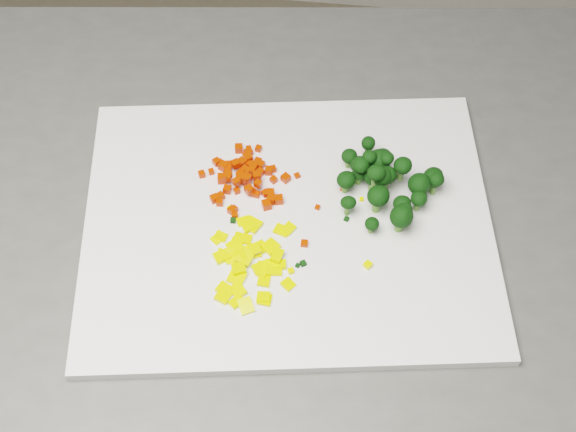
# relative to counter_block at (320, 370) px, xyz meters

# --- Properties ---
(counter_block) EXTENTS (1.12, 0.84, 0.90)m
(counter_block) POSITION_rel_counter_block_xyz_m (0.00, 0.00, 0.00)
(counter_block) COLOR #4C4C4A
(counter_block) RESTS_ON ground
(cutting_board) EXTENTS (0.52, 0.43, 0.01)m
(cutting_board) POSITION_rel_counter_block_xyz_m (-0.05, -0.02, 0.46)
(cutting_board) COLOR white
(cutting_board) RESTS_ON counter_block
(carrot_pile) EXTENTS (0.10, 0.10, 0.03)m
(carrot_pile) POSITION_rel_counter_block_xyz_m (-0.11, 0.03, 0.48)
(carrot_pile) COLOR red
(carrot_pile) RESTS_ON cutting_board
(pepper_pile) EXTENTS (0.12, 0.12, 0.02)m
(pepper_pile) POSITION_rel_counter_block_xyz_m (-0.08, -0.07, 0.47)
(pepper_pile) COLOR #FEEB0D
(pepper_pile) RESTS_ON cutting_board
(broccoli_pile) EXTENTS (0.13, 0.13, 0.06)m
(broccoli_pile) POSITION_rel_counter_block_xyz_m (0.05, 0.04, 0.49)
(broccoli_pile) COLOR black
(broccoli_pile) RESTS_ON cutting_board
(carrot_cube_0) EXTENTS (0.01, 0.01, 0.01)m
(carrot_cube_0) POSITION_rel_counter_block_xyz_m (-0.10, 0.08, 0.47)
(carrot_cube_0) COLOR red
(carrot_cube_0) RESTS_ON carrot_pile
(carrot_cube_1) EXTENTS (0.01, 0.01, 0.01)m
(carrot_cube_1) POSITION_rel_counter_block_xyz_m (-0.15, 0.06, 0.47)
(carrot_cube_1) COLOR red
(carrot_cube_1) RESTS_ON carrot_pile
(carrot_cube_2) EXTENTS (0.01, 0.01, 0.01)m
(carrot_cube_2) POSITION_rel_counter_block_xyz_m (-0.12, 0.02, 0.48)
(carrot_cube_2) COLOR red
(carrot_cube_2) RESTS_ON carrot_pile
(carrot_cube_3) EXTENTS (0.01, 0.01, 0.01)m
(carrot_cube_3) POSITION_rel_counter_block_xyz_m (-0.08, -0.00, 0.47)
(carrot_cube_3) COLOR red
(carrot_cube_3) RESTS_ON carrot_pile
(carrot_cube_4) EXTENTS (0.01, 0.01, 0.01)m
(carrot_cube_4) POSITION_rel_counter_block_xyz_m (-0.12, -0.01, 0.47)
(carrot_cube_4) COLOR red
(carrot_cube_4) RESTS_ON carrot_pile
(carrot_cube_5) EXTENTS (0.01, 0.01, 0.01)m
(carrot_cube_5) POSITION_rel_counter_block_xyz_m (-0.10, 0.02, 0.47)
(carrot_cube_5) COLOR red
(carrot_cube_5) RESTS_ON carrot_pile
(carrot_cube_6) EXTENTS (0.01, 0.01, 0.01)m
(carrot_cube_6) POSITION_rel_counter_block_xyz_m (-0.09, 0.05, 0.47)
(carrot_cube_6) COLOR red
(carrot_cube_6) RESTS_ON carrot_pile
(carrot_cube_7) EXTENTS (0.01, 0.01, 0.01)m
(carrot_cube_7) POSITION_rel_counter_block_xyz_m (-0.08, 0.02, 0.47)
(carrot_cube_7) COLOR red
(carrot_cube_7) RESTS_ON carrot_pile
(carrot_cube_8) EXTENTS (0.01, 0.01, 0.01)m
(carrot_cube_8) POSITION_rel_counter_block_xyz_m (-0.11, 0.03, 0.47)
(carrot_cube_8) COLOR red
(carrot_cube_8) RESTS_ON carrot_pile
(carrot_cube_9) EXTENTS (0.01, 0.01, 0.01)m
(carrot_cube_9) POSITION_rel_counter_block_xyz_m (-0.10, 0.04, 0.48)
(carrot_cube_9) COLOR red
(carrot_cube_9) RESTS_ON carrot_pile
(carrot_cube_10) EXTENTS (0.01, 0.01, 0.01)m
(carrot_cube_10) POSITION_rel_counter_block_xyz_m (-0.14, 0.00, 0.47)
(carrot_cube_10) COLOR red
(carrot_cube_10) RESTS_ON carrot_pile
(carrot_cube_11) EXTENTS (0.01, 0.01, 0.01)m
(carrot_cube_11) POSITION_rel_counter_block_xyz_m (-0.12, 0.06, 0.47)
(carrot_cube_11) COLOR red
(carrot_cube_11) RESTS_ON carrot_pile
(carrot_cube_12) EXTENTS (0.01, 0.01, 0.01)m
(carrot_cube_12) POSITION_rel_counter_block_xyz_m (-0.13, 0.05, 0.47)
(carrot_cube_12) COLOR red
(carrot_cube_12) RESTS_ON carrot_pile
(carrot_cube_13) EXTENTS (0.01, 0.01, 0.01)m
(carrot_cube_13) POSITION_rel_counter_block_xyz_m (-0.13, 0.01, 0.47)
(carrot_cube_13) COLOR red
(carrot_cube_13) RESTS_ON carrot_pile
(carrot_cube_14) EXTENTS (0.01, 0.01, 0.01)m
(carrot_cube_14) POSITION_rel_counter_block_xyz_m (-0.08, 0.04, 0.47)
(carrot_cube_14) COLOR red
(carrot_cube_14) RESTS_ON carrot_pile
(carrot_cube_15) EXTENTS (0.01, 0.01, 0.01)m
(carrot_cube_15) POSITION_rel_counter_block_xyz_m (-0.09, 0.03, 0.47)
(carrot_cube_15) COLOR red
(carrot_cube_15) RESTS_ON carrot_pile
(carrot_cube_16) EXTENTS (0.01, 0.01, 0.01)m
(carrot_cube_16) POSITION_rel_counter_block_xyz_m (-0.11, 0.08, 0.47)
(carrot_cube_16) COLOR red
(carrot_cube_16) RESTS_ON carrot_pile
(carrot_cube_17) EXTENTS (0.01, 0.01, 0.01)m
(carrot_cube_17) POSITION_rel_counter_block_xyz_m (-0.12, 0.08, 0.47)
(carrot_cube_17) COLOR red
(carrot_cube_17) RESTS_ON carrot_pile
(carrot_cube_18) EXTENTS (0.01, 0.01, 0.01)m
(carrot_cube_18) POSITION_rel_counter_block_xyz_m (-0.08, 0.05, 0.47)
(carrot_cube_18) COLOR red
(carrot_cube_18) RESTS_ON carrot_pile
(carrot_cube_19) EXTENTS (0.01, 0.01, 0.01)m
(carrot_cube_19) POSITION_rel_counter_block_xyz_m (-0.13, 0.04, 0.47)
(carrot_cube_19) COLOR red
(carrot_cube_19) RESTS_ON carrot_pile
(carrot_cube_20) EXTENTS (0.01, 0.01, 0.01)m
(carrot_cube_20) POSITION_rel_counter_block_xyz_m (-0.09, 0.06, 0.47)
(carrot_cube_20) COLOR red
(carrot_cube_20) RESTS_ON carrot_pile
(carrot_cube_21) EXTENTS (0.01, 0.01, 0.01)m
(carrot_cube_21) POSITION_rel_counter_block_xyz_m (-0.11, 0.04, 0.47)
(carrot_cube_21) COLOR red
(carrot_cube_21) RESTS_ON carrot_pile
(carrot_cube_22) EXTENTS (0.01, 0.01, 0.01)m
(carrot_cube_22) POSITION_rel_counter_block_xyz_m (-0.12, 0.02, 0.47)
(carrot_cube_22) COLOR red
(carrot_cube_22) RESTS_ON carrot_pile
(carrot_cube_23) EXTENTS (0.01, 0.01, 0.01)m
(carrot_cube_23) POSITION_rel_counter_block_xyz_m (-0.10, 0.02, 0.47)
(carrot_cube_23) COLOR red
(carrot_cube_23) RESTS_ON carrot_pile
(carrot_cube_24) EXTENTS (0.01, 0.01, 0.01)m
(carrot_cube_24) POSITION_rel_counter_block_xyz_m (-0.11, 0.03, 0.48)
(carrot_cube_24) COLOR red
(carrot_cube_24) RESTS_ON carrot_pile
(carrot_cube_25) EXTENTS (0.01, 0.01, 0.01)m
(carrot_cube_25) POSITION_rel_counter_block_xyz_m (-0.11, 0.07, 0.47)
(carrot_cube_25) COLOR red
(carrot_cube_25) RESTS_ON carrot_pile
(carrot_cube_26) EXTENTS (0.01, 0.01, 0.01)m
(carrot_cube_26) POSITION_rel_counter_block_xyz_m (-0.11, 0.06, 0.47)
(carrot_cube_26) COLOR red
(carrot_cube_26) RESTS_ON carrot_pile
(carrot_cube_27) EXTENTS (0.01, 0.01, 0.01)m
(carrot_cube_27) POSITION_rel_counter_block_xyz_m (-0.06, 0.04, 0.47)
(carrot_cube_27) COLOR red
(carrot_cube_27) RESTS_ON carrot_pile
(carrot_cube_28) EXTENTS (0.01, 0.01, 0.01)m
(carrot_cube_28) POSITION_rel_counter_block_xyz_m (-0.11, 0.03, 0.48)
(carrot_cube_28) COLOR red
(carrot_cube_28) RESTS_ON carrot_pile
(carrot_cube_29) EXTENTS (0.01, 0.01, 0.01)m
(carrot_cube_29) POSITION_rel_counter_block_xyz_m (-0.11, 0.07, 0.47)
(carrot_cube_29) COLOR red
(carrot_cube_29) RESTS_ON carrot_pile
(carrot_cube_30) EXTENTS (0.01, 0.01, 0.01)m
(carrot_cube_30) POSITION_rel_counter_block_xyz_m (-0.11, 0.04, 0.47)
(carrot_cube_30) COLOR red
(carrot_cube_30) RESTS_ON carrot_pile
(carrot_cube_31) EXTENTS (0.01, 0.01, 0.01)m
(carrot_cube_31) POSITION_rel_counter_block_xyz_m (-0.14, 0.03, 0.47)
(carrot_cube_31) COLOR red
(carrot_cube_31) RESTS_ON carrot_pile
(carrot_cube_32) EXTENTS (0.01, 0.01, 0.01)m
(carrot_cube_32) POSITION_rel_counter_block_xyz_m (-0.13, 0.05, 0.47)
(carrot_cube_32) COLOR red
(carrot_cube_32) RESTS_ON carrot_pile
(carrot_cube_33) EXTENTS (0.01, 0.01, 0.01)m
(carrot_cube_33) POSITION_rel_counter_block_xyz_m (-0.14, 0.06, 0.47)
(carrot_cube_33) COLOR red
(carrot_cube_33) RESTS_ON carrot_pile
(carrot_cube_34) EXTENTS (0.01, 0.01, 0.01)m
(carrot_cube_34) POSITION_rel_counter_block_xyz_m (-0.11, 0.03, 0.48)
(carrot_cube_34) COLOR red
(carrot_cube_34) RESTS_ON carrot_pile
(carrot_cube_35) EXTENTS (0.01, 0.01, 0.01)m
(carrot_cube_35) POSITION_rel_counter_block_xyz_m (-0.09, 0.01, 0.47)
(carrot_cube_35) COLOR red
(carrot_cube_35) RESTS_ON carrot_pile
(carrot_cube_36) EXTENTS (0.01, 0.01, 0.01)m
(carrot_cube_36) POSITION_rel_counter_block_xyz_m (-0.11, 0.05, 0.47)
(carrot_cube_36) COLOR red
(carrot_cube_36) RESTS_ON carrot_pile
(carrot_cube_37) EXTENTS (0.01, 0.01, 0.01)m
(carrot_cube_37) POSITION_rel_counter_block_xyz_m (-0.11, 0.03, 0.47)
(carrot_cube_37) COLOR red
(carrot_cube_37) RESTS_ON carrot_pile
(carrot_cube_38) EXTENTS (0.01, 0.01, 0.01)m
(carrot_cube_38) POSITION_rel_counter_block_xyz_m (-0.07, 0.01, 0.47)
(carrot_cube_38) COLOR red
(carrot_cube_38) RESTS_ON carrot_pile
(carrot_cube_39) EXTENTS (0.01, 0.01, 0.01)m
(carrot_cube_39) POSITION_rel_counter_block_xyz_m (-0.08, 0.05, 0.47)
(carrot_cube_39) COLOR red
(carrot_cube_39) RESTS_ON carrot_pile
(carrot_cube_40) EXTENTS (0.01, 0.01, 0.01)m
(carrot_cube_40) POSITION_rel_counter_block_xyz_m (-0.12, 0.04, 0.47)
(carrot_cube_40) COLOR red
(carrot_cube_40) RESTS_ON carrot_pile
(carrot_cube_41) EXTENTS (0.01, 0.01, 0.01)m
(carrot_cube_41) POSITION_rel_counter_block_xyz_m (-0.12, 0.05, 0.47)
(carrot_cube_41) COLOR red
(carrot_cube_41) RESTS_ON carrot_pile
(carrot_cube_42) EXTENTS (0.01, 0.01, 0.01)m
(carrot_cube_42) POSITION_rel_counter_block_xyz_m (-0.09, 0.02, 0.48)
(carrot_cube_42) COLOR red
(carrot_cube_42) RESTS_ON carrot_pile
(carrot_cube_43) EXTENTS (0.01, 0.01, 0.01)m
(carrot_cube_43) POSITION_rel_counter_block_xyz_m (-0.12, -0.01, 0.47)
(carrot_cube_43) COLOR red
(carrot_cube_43) RESTS_ON carrot_pile
(carrot_cube_44) EXTENTS (0.01, 0.01, 0.01)m
(carrot_cube_44) POSITION_rel_counter_block_xyz_m (-0.13, 0.04, 0.47)
(carrot_cube_44) COLOR red
(carrot_cube_44) RESTS_ON carrot_pile
(carrot_cube_45) EXTENTS (0.01, 0.01, 0.01)m
(carrot_cube_45) POSITION_rel_counter_block_xyz_m (-0.11, 0.04, 0.47)
(carrot_cube_45) COLOR red
(carrot_cube_45) RESTS_ON carrot_pile
(carrot_cube_46) EXTENTS (0.01, 0.01, 0.01)m
(carrot_cube_46) POSITION_rel_counter_block_xyz_m (-0.10, 0.04, 0.47)
(carrot_cube_46) COLOR red
(carrot_cube_46) RESTS_ON carrot_pile
(carrot_cube_47) EXTENTS (0.01, 0.01, 0.01)m
(carrot_cube_47) POSITION_rel_counter_block_xyz_m (-0.07, 0.01, 0.47)
(carrot_cube_47) COLOR red
(carrot_cube_47) RESTS_ON carrot_pile
(carrot_cube_48) EXTENTS (0.01, 0.01, 0.01)m
(carrot_cube_48) POSITION_rel_counter_block_xyz_m (-0.10, 0.06, 0.47)
(carrot_cube_48) COLOR red
(carrot_cube_48) RESTS_ON carrot_pile
(carrot_cube_49) EXTENTS (0.01, 0.01, 0.01)m
(carrot_cube_49) POSITION_rel_counter_block_xyz_m (-0.10, 0.05, 0.47)
(carrot_cube_49) COLOR red
(carrot_cube_49) RESTS_ON carrot_pile
(carrot_cube_50) EXTENTS (0.01, 0.01, 0.01)m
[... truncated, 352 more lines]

